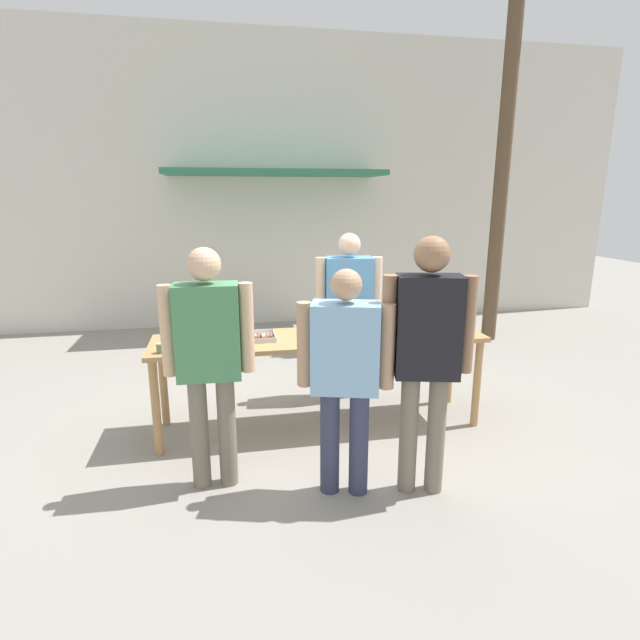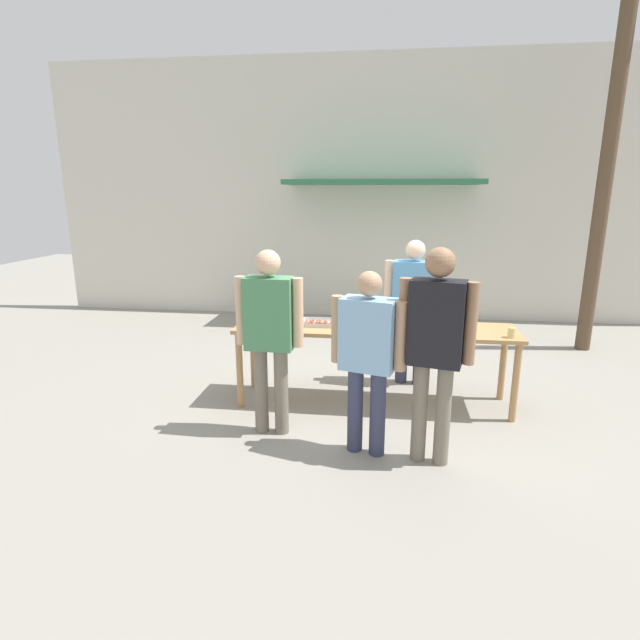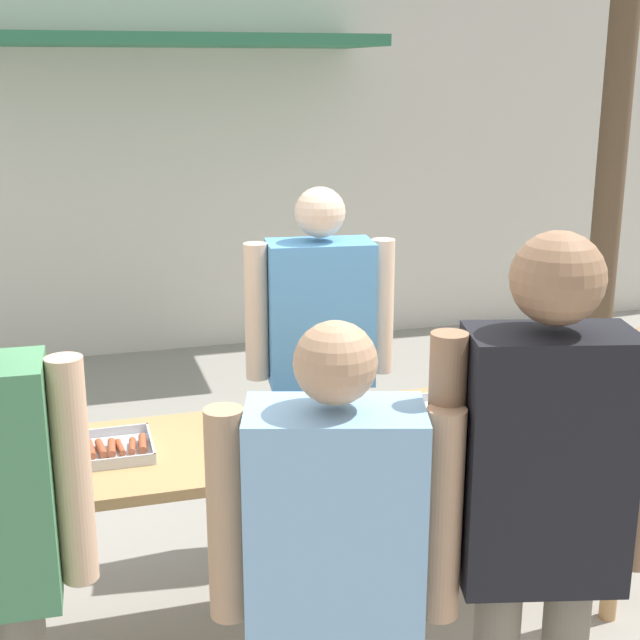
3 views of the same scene
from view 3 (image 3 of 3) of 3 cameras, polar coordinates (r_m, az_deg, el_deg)
The scene contains 9 objects.
ground_plane at distance 3.83m, azimuth -3.62°, elevation -19.50°, with size 24.00×24.00×0.00m, color gray.
building_facade_back at distance 7.07m, azimuth -11.29°, elevation 15.88°, with size 12.00×1.11×4.50m.
serving_table at distance 3.45m, azimuth -3.84°, elevation -9.00°, with size 2.95×0.69×0.86m.
food_tray_sausages at distance 3.37m, azimuth -13.92°, elevation -8.11°, with size 0.37×0.29×0.04m.
food_tray_buns at distance 3.59m, azimuth 5.55°, elevation -6.07°, with size 0.39×0.31×0.06m.
beer_cup at distance 3.70m, azimuth 17.69°, elevation -5.60°, with size 0.07×0.07×0.10m.
person_server_behind_table at distance 4.05m, azimuth 0.00°, elevation -1.41°, with size 0.68×0.31×1.72m.
person_customer_with_cup at distance 2.49m, azimuth 13.95°, elevation -11.35°, with size 0.61×0.33×1.83m.
person_customer_waiting_in_line at distance 2.43m, azimuth 0.92°, elevation -15.45°, with size 0.64×0.37×1.62m.
Camera 3 is at (-0.65, -3.06, 2.22)m, focal length 50.00 mm.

